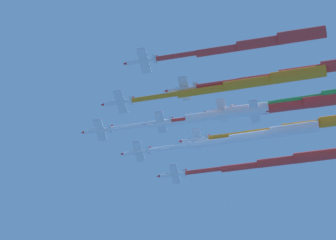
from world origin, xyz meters
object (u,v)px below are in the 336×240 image
at_px(jet_lead, 208,116).
at_px(jet_starboard_mid, 260,42).
at_px(jet_starboard_inner, 254,136).
at_px(jet_port_outer, 278,161).
at_px(jet_trail_port, 303,125).
at_px(jet_port_inner, 252,82).
at_px(jet_port_mid, 285,106).
at_px(jet_starboard_outer, 304,71).

xyz_separation_m(jet_lead, jet_starboard_mid, (-22.97, -20.76, 1.43)).
bearing_deg(jet_starboard_inner, jet_port_outer, -23.01).
height_order(jet_starboard_mid, jet_port_outer, jet_starboard_mid).
bearing_deg(jet_trail_port, jet_starboard_mid, 169.68).
height_order(jet_port_inner, jet_starboard_mid, jet_starboard_mid).
height_order(jet_port_mid, jet_starboard_mid, jet_starboard_mid).
bearing_deg(jet_starboard_mid, jet_port_inner, 23.11).
relative_size(jet_port_inner, jet_starboard_mid, 1.15).
xyz_separation_m(jet_lead, jet_starboard_outer, (-9.79, -30.93, 0.58)).
height_order(jet_lead, jet_port_outer, jet_lead).
relative_size(jet_port_mid, jet_port_outer, 1.10).
height_order(jet_port_inner, jet_port_outer, jet_port_outer).
distance_m(jet_port_outer, jet_trail_port, 15.41).
distance_m(jet_starboard_inner, jet_port_mid, 15.48).
distance_m(jet_lead, jet_port_mid, 23.56).
bearing_deg(jet_lead, jet_trail_port, -62.28).
distance_m(jet_port_inner, jet_port_outer, 37.06).
relative_size(jet_lead, jet_starboard_outer, 0.98).
xyz_separation_m(jet_port_mid, jet_starboard_outer, (-12.07, -7.48, 0.75)).
bearing_deg(jet_lead, jet_port_outer, -34.20).
relative_size(jet_port_outer, jet_starboard_outer, 0.98).
distance_m(jet_port_mid, jet_trail_port, 13.07).
relative_size(jet_port_inner, jet_starboard_outer, 1.11).
relative_size(jet_port_mid, jet_starboard_mid, 1.13).
height_order(jet_lead, jet_starboard_mid, jet_starboard_mid).
bearing_deg(jet_starboard_inner, jet_starboard_outer, -139.47).
distance_m(jet_lead, jet_port_inner, 19.57).
height_order(jet_starboard_outer, jet_trail_port, jet_trail_port).
distance_m(jet_port_inner, jet_trail_port, 28.65).
height_order(jet_port_inner, jet_starboard_inner, jet_starboard_inner).
distance_m(jet_port_inner, jet_starboard_mid, 12.90).
bearing_deg(jet_starboard_mid, jet_trail_port, -10.32).
xyz_separation_m(jet_port_inner, jet_starboard_inner, (23.93, 3.99, 1.36)).
bearing_deg(jet_starboard_inner, jet_trail_port, -82.87).
bearing_deg(jet_starboard_outer, jet_port_mid, 31.76).
distance_m(jet_port_mid, jet_starboard_mid, 25.45).
bearing_deg(jet_port_inner, jet_port_mid, -29.09).
bearing_deg(jet_port_mid, jet_port_inner, 150.91).
xyz_separation_m(jet_starboard_inner, jet_starboard_mid, (-35.50, -8.92, 1.52)).
bearing_deg(jet_port_mid, jet_starboard_outer, -148.24).
xyz_separation_m(jet_starboard_inner, jet_trail_port, (1.97, -15.74, 2.11)).
height_order(jet_port_outer, jet_trail_port, jet_trail_port).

